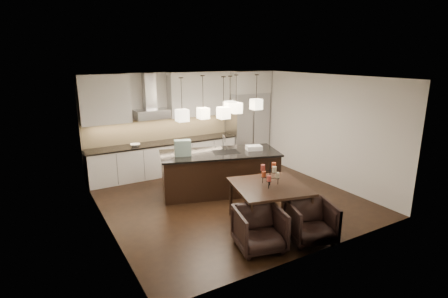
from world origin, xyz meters
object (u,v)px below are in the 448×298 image
island_body (220,173)px  dining_table (269,205)px  refrigerator (247,127)px  armchair_left (259,229)px  armchair_right (311,222)px

island_body → dining_table: 1.97m
dining_table → refrigerator: bearing=75.7°
dining_table → armchair_left: 0.97m
refrigerator → armchair_left: refrigerator is taller
refrigerator → dining_table: (-2.06, -3.88, -0.67)m
refrigerator → armchair_right: bearing=-110.7°
refrigerator → dining_table: bearing=-118.0°
dining_table → armchair_right: 0.94m
dining_table → armchair_right: size_ratio=1.70×
armchair_left → dining_table: bearing=57.1°
refrigerator → dining_table: size_ratio=1.59×
refrigerator → island_body: refrigerator is taller
armchair_right → refrigerator: bearing=88.3°
island_body → armchair_right: island_body is taller
refrigerator → armchair_left: bearing=-121.3°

